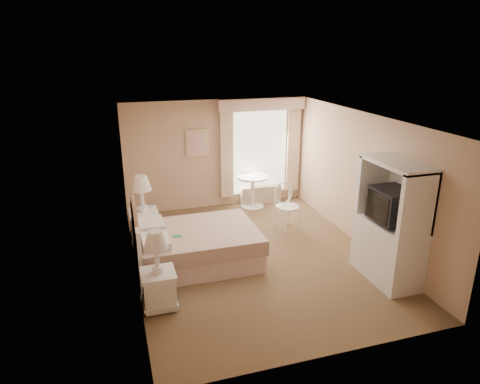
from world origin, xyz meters
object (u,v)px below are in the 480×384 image
object	(u,v)px
bed	(192,245)
round_table	(253,187)
cafe_chair	(286,203)
nightstand_far	(144,218)
armoire	(390,232)
nightstand_near	(158,280)

from	to	relation	value
bed	round_table	size ratio (longest dim) A/B	2.77
bed	cafe_chair	distance (m)	2.32
round_table	cafe_chair	world-z (taller)	cafe_chair
round_table	nightstand_far	bearing A→B (deg)	-155.93
bed	armoire	size ratio (longest dim) A/B	1.06
bed	nightstand_far	xyz separation A→B (m)	(-0.72, 1.12, 0.16)
cafe_chair	round_table	bearing A→B (deg)	83.69
nightstand_far	armoire	bearing A→B (deg)	-35.05
nightstand_far	cafe_chair	world-z (taller)	nightstand_far
nightstand_near	armoire	distance (m)	3.68
armoire	nightstand_far	bearing A→B (deg)	144.95
nightstand_near	cafe_chair	xyz separation A→B (m)	(2.85, 2.08, 0.13)
round_table	nightstand_near	bearing A→B (deg)	-126.83
bed	round_table	bearing A→B (deg)	50.44
armoire	cafe_chair	bearing A→B (deg)	109.12
cafe_chair	nightstand_far	bearing A→B (deg)	159.12
bed	round_table	world-z (taller)	bed
cafe_chair	armoire	distance (m)	2.47
bed	nightstand_far	size ratio (longest dim) A/B	1.59
round_table	cafe_chair	size ratio (longest dim) A/B	0.76
nightstand_far	bed	bearing A→B (deg)	-57.42
cafe_chair	armoire	size ratio (longest dim) A/B	0.50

